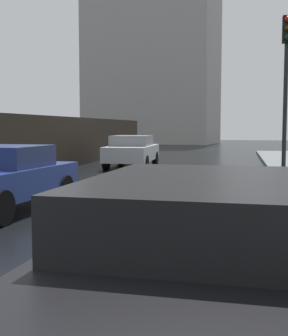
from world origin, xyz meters
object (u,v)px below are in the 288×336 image
at_px(car_black_near_kerb, 204,256).
at_px(car_silver_far_ahead, 132,151).
at_px(traffic_light, 286,69).
at_px(car_blue_mid_road, 1,177).

distance_m(car_black_near_kerb, car_silver_far_ahead, 16.30).
distance_m(car_silver_far_ahead, traffic_light, 8.38).
xyz_separation_m(car_black_near_kerb, traffic_light, (1.55, 10.30, 2.66)).
height_order(car_silver_far_ahead, traffic_light, traffic_light).
height_order(car_black_near_kerb, traffic_light, traffic_light).
xyz_separation_m(car_blue_mid_road, car_silver_far_ahead, (0.31, 10.65, 0.02)).
relative_size(car_black_near_kerb, car_silver_far_ahead, 1.10).
relative_size(car_silver_far_ahead, traffic_light, 0.87).
distance_m(car_blue_mid_road, traffic_light, 8.45).
distance_m(car_black_near_kerb, traffic_light, 10.75).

